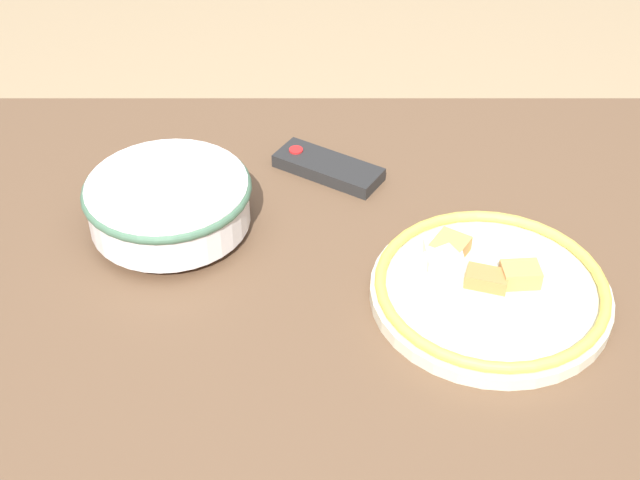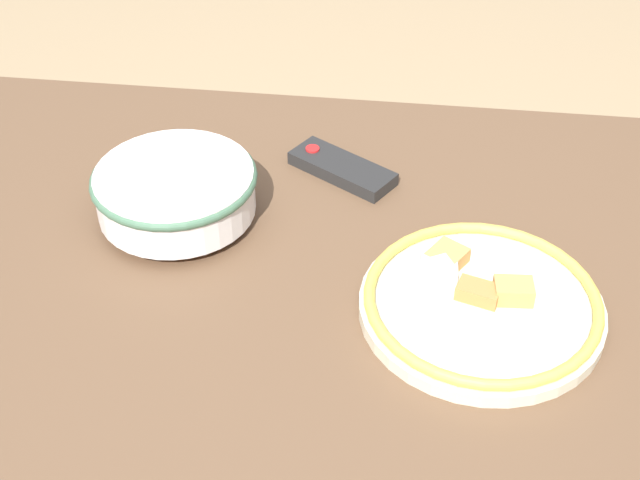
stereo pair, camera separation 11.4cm
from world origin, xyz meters
TOP-DOWN VIEW (x-y plane):
  - dining_table at (0.00, 0.00)m, footprint 1.34×0.86m
  - noodle_bowl at (-0.21, 0.08)m, footprint 0.23×0.23m
  - food_plate at (0.20, -0.06)m, footprint 0.30×0.30m
  - tv_remote at (0.01, 0.21)m, footprint 0.17×0.14m

SIDE VIEW (x-z plane):
  - dining_table at x=0.00m, z-range 0.27..0.98m
  - tv_remote at x=0.01m, z-range 0.71..0.73m
  - food_plate at x=0.20m, z-range 0.70..0.75m
  - noodle_bowl at x=-0.21m, z-range 0.72..0.79m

